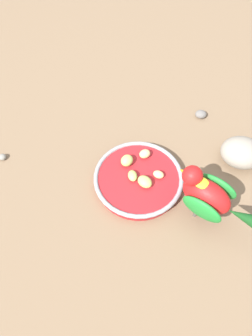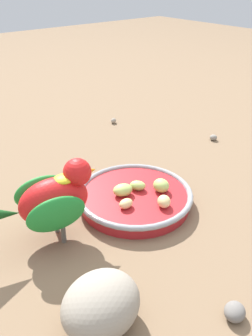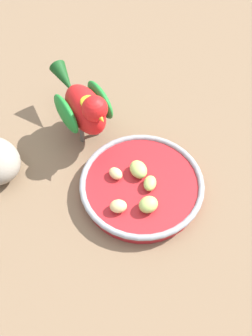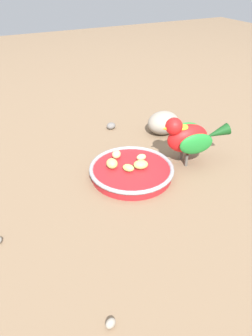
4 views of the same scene
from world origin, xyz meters
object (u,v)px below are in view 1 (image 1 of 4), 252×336
apple_piece_1 (145,182)px  apple_piece_2 (127,160)px  apple_piece_0 (132,175)px  pebble_2 (201,114)px  apple_piece_3 (159,174)px  feeding_bowl (138,179)px  parrot (208,195)px  pebble_1 (3,157)px  apple_piece_4 (144,153)px  rock_large (242,153)px

apple_piece_1 → apple_piece_2: 0.07m
apple_piece_0 → pebble_2: bearing=-16.0°
apple_piece_0 → apple_piece_3: size_ratio=1.13×
feeding_bowl → parrot: (-0.01, -0.16, 0.06)m
pebble_1 → pebble_2: 0.53m
pebble_1 → apple_piece_2: bearing=-69.3°
apple_piece_1 → apple_piece_4: 0.08m
apple_piece_2 → parrot: 0.21m
pebble_2 → apple_piece_3: bearing=174.4°
feeding_bowl → apple_piece_4: bearing=14.2°
apple_piece_2 → apple_piece_3: (-0.00, -0.08, -0.00)m
apple_piece_3 → pebble_2: (0.24, -0.02, -0.02)m
apple_piece_1 → pebble_2: (0.28, -0.04, -0.02)m
apple_piece_0 → apple_piece_1: bearing=-95.4°
apple_piece_1 → feeding_bowl: bearing=63.8°
parrot → feeding_bowl: bearing=8.0°
apple_piece_4 → pebble_2: size_ratio=0.90×
feeding_bowl → apple_piece_0: size_ratio=7.20×
apple_piece_1 → apple_piece_4: (0.07, 0.04, -0.00)m
apple_piece_2 → pebble_2: apple_piece_2 is taller
apple_piece_4 → apple_piece_0: bearing=-178.9°
pebble_1 → apple_piece_0: bearing=-76.1°
apple_piece_2 → parrot: (-0.03, -0.20, 0.04)m
apple_piece_0 → apple_piece_2: size_ratio=0.92×
apple_piece_4 → rock_large: size_ratio=0.27×
apple_piece_4 → parrot: 0.20m
apple_piece_3 → pebble_2: bearing=-5.6°
pebble_1 → pebble_2: size_ratio=0.60×
apple_piece_0 → pebble_1: 0.33m
apple_piece_1 → apple_piece_3: apple_piece_1 is taller
feeding_bowl → rock_large: rock_large is taller
apple_piece_3 → apple_piece_4: size_ratio=0.94×
feeding_bowl → pebble_1: size_ratio=11.54×
apple_piece_4 → feeding_bowl: bearing=-165.8°
apple_piece_1 → apple_piece_4: apple_piece_1 is taller
rock_large → pebble_2: 0.17m
parrot → pebble_2: bearing=-59.9°
feeding_bowl → apple_piece_2: (0.02, 0.04, 0.02)m
feeding_bowl → pebble_2: (0.27, -0.06, -0.01)m
apple_piece_1 → rock_large: 0.25m
parrot → apple_piece_3: bearing=-3.6°
rock_large → apple_piece_1: bearing=135.2°
apple_piece_2 → apple_piece_0: bearing=-138.1°
apple_piece_1 → apple_piece_3: 0.04m
apple_piece_0 → rock_large: 0.28m
apple_piece_1 → pebble_2: bearing=-9.0°
apple_piece_1 → parrot: parrot is taller
pebble_2 → feeding_bowl: bearing=166.5°
apple_piece_0 → parrot: parrot is taller
apple_piece_1 → apple_piece_3: bearing=-30.8°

